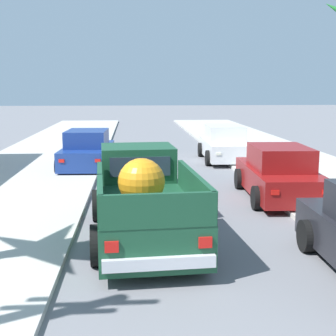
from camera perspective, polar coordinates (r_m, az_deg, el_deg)
sidewalk_left at (r=14.82m, az=-19.34°, el=-2.98°), size 5.16×60.00×0.12m
curb_left at (r=14.56m, az=-14.85°, el=-3.02°), size 0.16×60.00×0.10m
curb_right at (r=15.26m, az=16.10°, el=-2.49°), size 0.16×60.00×0.10m
pickup_truck at (r=10.12m, az=-3.09°, el=-3.86°), size 2.47×5.33×1.89m
car_left_near at (r=13.94m, az=13.30°, el=-0.73°), size 2.17×4.32×1.54m
car_right_mid at (r=20.70m, az=6.92°, el=2.85°), size 2.10×4.29×1.54m
car_left_far at (r=18.78m, az=-9.74°, el=2.07°), size 2.16×4.32×1.54m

